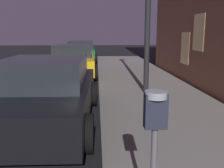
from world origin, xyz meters
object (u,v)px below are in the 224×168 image
at_px(car_black, 46,93).
at_px(car_yellow_cab, 73,61).
at_px(parking_meter, 155,128).
at_px(car_green, 81,51).

height_order(car_black, car_yellow_cab, same).
bearing_deg(car_yellow_cab, parking_meter, -80.75).
relative_size(parking_meter, car_yellow_cab, 0.32).
bearing_deg(car_green, parking_meter, -84.30).
distance_m(car_yellow_cab, car_green, 6.12).
distance_m(parking_meter, car_yellow_cab, 9.82).
relative_size(car_black, car_green, 1.00).
bearing_deg(parking_meter, car_yellow_cab, 99.25).
bearing_deg(car_yellow_cab, car_green, 89.99).
bearing_deg(car_black, car_yellow_cab, 90.00).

